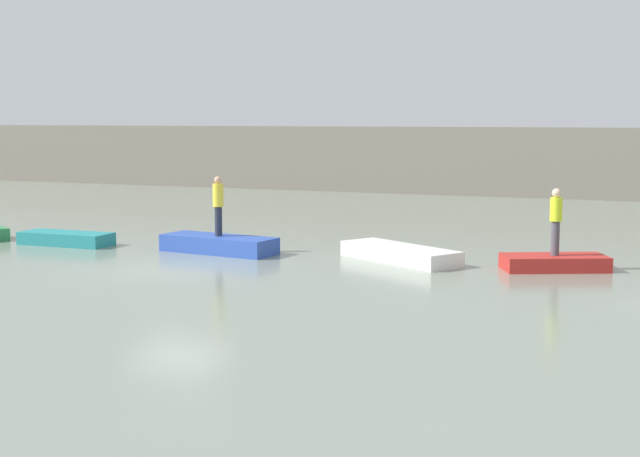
# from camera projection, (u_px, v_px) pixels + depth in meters

# --- Properties ---
(ground_plane) EXTENTS (120.00, 120.00, 0.00)m
(ground_plane) POSITION_uv_depth(u_px,v_px,m) (178.00, 269.00, 24.27)
(ground_plane) COLOR gray
(embankment_wall) EXTENTS (80.00, 1.20, 3.52)m
(embankment_wall) POSITION_uv_depth(u_px,v_px,m) (433.00, 160.00, 47.65)
(embankment_wall) COLOR gray
(embankment_wall) RESTS_ON ground_plane
(rowboat_teal) EXTENTS (3.01, 1.16, 0.40)m
(rowboat_teal) POSITION_uv_depth(u_px,v_px,m) (66.00, 239.00, 28.75)
(rowboat_teal) COLOR teal
(rowboat_teal) RESTS_ON ground_plane
(rowboat_blue) EXTENTS (3.69, 1.67, 0.50)m
(rowboat_blue) POSITION_uv_depth(u_px,v_px,m) (219.00, 244.00, 27.09)
(rowboat_blue) COLOR #2B4CAD
(rowboat_blue) RESTS_ON ground_plane
(rowboat_white) EXTENTS (3.91, 3.01, 0.43)m
(rowboat_white) POSITION_uv_depth(u_px,v_px,m) (400.00, 254.00, 25.50)
(rowboat_white) COLOR white
(rowboat_white) RESTS_ON ground_plane
(rowboat_red) EXTENTS (2.97, 2.24, 0.40)m
(rowboat_red) POSITION_uv_depth(u_px,v_px,m) (554.00, 263.00, 24.01)
(rowboat_red) COLOR red
(rowboat_red) RESTS_ON ground_plane
(person_yellow_shirt) EXTENTS (0.32, 0.32, 1.78)m
(person_yellow_shirt) POSITION_uv_depth(u_px,v_px,m) (218.00, 203.00, 26.94)
(person_yellow_shirt) COLOR #232838
(person_yellow_shirt) RESTS_ON rowboat_blue
(person_hiviz_shirt) EXTENTS (0.32, 0.32, 1.78)m
(person_hiviz_shirt) POSITION_uv_depth(u_px,v_px,m) (556.00, 218.00, 23.87)
(person_hiviz_shirt) COLOR #4C4C56
(person_hiviz_shirt) RESTS_ON rowboat_red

